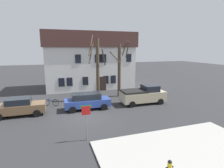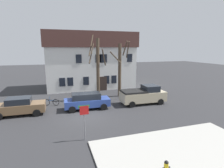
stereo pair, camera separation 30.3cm
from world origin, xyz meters
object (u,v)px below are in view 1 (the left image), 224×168
fire_hydrant (170,166)px  bicycle_leaning (51,102)px  building_main (89,60)px  car_blue_wagon (87,101)px  tree_bare_near (97,68)px  pickup_truck_beige (143,95)px  car_brown_sedan (19,107)px  tree_bare_mid (120,68)px  street_sign_pole (86,116)px

fire_hydrant → bicycle_leaning: bearing=112.3°
building_main → car_blue_wagon: bearing=-102.9°
tree_bare_near → pickup_truck_beige: bearing=-35.2°
car_brown_sedan → pickup_truck_beige: 12.87m
tree_bare_mid → car_blue_wagon: bearing=-143.1°
pickup_truck_beige → street_sign_pole: (-7.74, -6.41, 0.75)m
tree_bare_mid → street_sign_pole: bearing=-121.6°
building_main → tree_bare_mid: (2.57, -7.04, -0.73)m
car_brown_sedan → fire_hydrant: (8.37, -11.42, -0.36)m
tree_bare_mid → bicycle_leaning: size_ratio=4.30×
car_brown_sedan → tree_bare_near: bearing=19.7°
car_brown_sedan → street_sign_pole: (5.13, -6.63, 0.91)m
pickup_truck_beige → bicycle_leaning: bearing=166.6°
pickup_truck_beige → bicycle_leaning: pickup_truck_beige is taller
car_blue_wagon → car_brown_sedan: bearing=178.5°
fire_hydrant → tree_bare_near: bearing=90.2°
bicycle_leaning → car_blue_wagon: bearing=-33.1°
car_brown_sedan → car_blue_wagon: size_ratio=0.98×
car_blue_wagon → bicycle_leaning: car_blue_wagon is taller
tree_bare_mid → fire_hydrant: 15.69m
tree_bare_near → bicycle_leaning: size_ratio=4.72×
car_brown_sedan → tree_bare_mid: bearing=17.6°
building_main → tree_bare_near: building_main is taller
fire_hydrant → street_sign_pole: (-3.25, 4.79, 1.27)m
bicycle_leaning → tree_bare_near: bearing=8.4°
car_blue_wagon → fire_hydrant: 11.43m
bicycle_leaning → car_brown_sedan: bearing=-142.3°
tree_bare_mid → pickup_truck_beige: bearing=-69.6°
pickup_truck_beige → bicycle_leaning: 10.36m
tree_bare_near → pickup_truck_beige: 6.30m
tree_bare_near → building_main: bearing=85.9°
street_sign_pole → bicycle_leaning: (-2.32, 8.80, -1.39)m
tree_bare_mid → car_brown_sedan: size_ratio=1.55×
building_main → tree_bare_mid: bearing=-70.0°
car_brown_sedan → pickup_truck_beige: pickup_truck_beige is taller
pickup_truck_beige → tree_bare_near: bearing=144.8°
car_brown_sedan → car_blue_wagon: (6.38, -0.17, 0.04)m
car_blue_wagon → bicycle_leaning: bearing=146.9°
building_main → car_brown_sedan: 14.33m
building_main → street_sign_pole: (-3.74, -17.30, -2.67)m
tree_bare_mid → car_brown_sedan: (-11.44, -3.63, -2.85)m
tree_bare_near → bicycle_leaning: bearing=-171.6°
pickup_truck_beige → car_blue_wagon: bearing=179.5°
car_blue_wagon → bicycle_leaning: (-3.58, 2.34, -0.52)m
street_sign_pole → car_blue_wagon: bearing=79.0°
car_blue_wagon → fire_hydrant: car_blue_wagon is taller
pickup_truck_beige → bicycle_leaning: size_ratio=3.07×
car_brown_sedan → building_main: bearing=50.3°
pickup_truck_beige → tree_bare_mid: bearing=110.4°
car_brown_sedan → fire_hydrant: bearing=-53.7°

